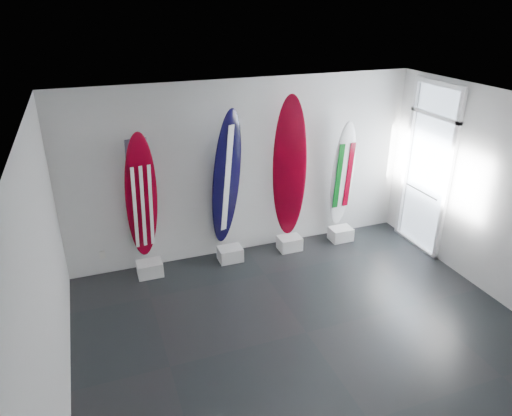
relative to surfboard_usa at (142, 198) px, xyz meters
name	(u,v)px	position (x,y,z in m)	size (l,w,h in m)	color
floor	(306,332)	(1.76, -2.28, -1.33)	(6.00, 6.00, 0.00)	black
ceiling	(318,112)	(1.76, -2.28, 1.67)	(6.00, 6.00, 0.00)	white
wall_back	(245,169)	(1.76, 0.22, 0.17)	(6.00, 6.00, 0.00)	silver
wall_front	(458,376)	(1.76, -4.78, 0.17)	(6.00, 6.00, 0.00)	silver
wall_left	(47,281)	(-1.24, -2.28, 0.17)	(5.00, 5.00, 0.00)	silver
wall_right	(501,200)	(4.76, -2.28, 0.17)	(5.00, 5.00, 0.00)	silver
display_block_usa	(150,269)	(0.00, -0.10, -1.21)	(0.40, 0.30, 0.24)	white
surfboard_usa	(142,198)	(0.00, 0.00, 0.00)	(0.50, 0.08, 2.20)	maroon
display_block_navy	(230,254)	(1.36, -0.10, -1.21)	(0.40, 0.30, 0.24)	white
surfboard_navy	(226,180)	(1.36, 0.00, 0.11)	(0.55, 0.08, 2.43)	black
display_block_swiss	(290,243)	(2.48, -0.10, -1.21)	(0.40, 0.30, 0.24)	white
surfboard_swiss	(290,168)	(2.48, 0.00, 0.18)	(0.57, 0.08, 2.52)	maroon
display_block_italy	(341,234)	(3.51, -0.10, -1.21)	(0.40, 0.30, 0.24)	white
surfboard_italy	(343,175)	(3.51, 0.00, -0.08)	(0.45, 0.08, 2.01)	white
wall_outlet	(102,255)	(-0.69, 0.20, -0.98)	(0.09, 0.02, 0.13)	silver
glass_door	(427,171)	(4.73, -0.73, 0.10)	(0.12, 1.16, 2.85)	white
balcony	(478,209)	(6.06, -0.73, -0.83)	(2.80, 2.20, 1.20)	slate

